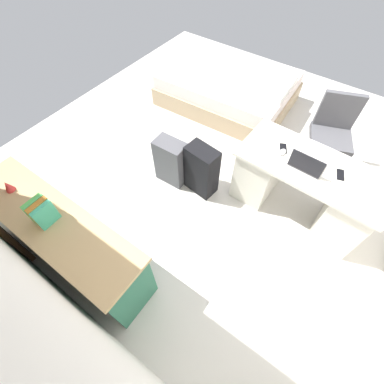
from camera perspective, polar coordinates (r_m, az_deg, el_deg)
ground_plane at (r=3.58m, az=8.03°, el=4.63°), size 5.64×5.64×0.00m
wall_back at (r=1.60m, az=-33.19°, el=-15.22°), size 4.03×0.10×2.79m
desk at (r=3.12m, az=22.14°, el=0.87°), size 1.46×0.71×0.73m
office_chair at (r=3.73m, az=26.81°, el=10.08°), size 0.60×0.60×0.94m
credenza at (r=2.82m, az=-24.92°, el=-9.14°), size 1.80×0.48×0.76m
bed at (r=4.52m, az=7.76°, el=20.80°), size 1.97×1.50×0.58m
suitcase_black at (r=3.11m, az=2.02°, el=4.55°), size 0.38×0.26×0.65m
suitcase_spare_grey at (r=3.24m, az=-4.40°, el=6.35°), size 0.37×0.23×0.60m
laptop at (r=2.78m, az=22.96°, el=5.41°), size 0.32×0.23×0.21m
computer_mouse at (r=2.86m, az=18.47°, el=7.96°), size 0.06×0.10×0.03m
cell_phone_near_laptop at (r=2.89m, az=28.73°, el=3.21°), size 0.11×0.15×0.01m
cell_phone_by_mouse at (r=2.92m, az=18.60°, el=8.70°), size 0.12×0.15×0.01m
book_row at (r=2.45m, az=-29.06°, el=-3.63°), size 0.16×0.17×0.24m
figurine_small at (r=2.85m, az=-34.22°, el=1.02°), size 0.08×0.08×0.11m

